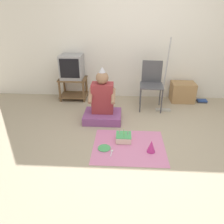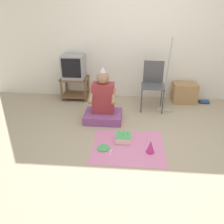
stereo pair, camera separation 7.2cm
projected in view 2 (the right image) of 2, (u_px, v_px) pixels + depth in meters
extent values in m
plane|color=tan|center=(140.00, 147.00, 3.10)|extent=(16.00, 16.00, 0.00)
cube|color=white|center=(141.00, 36.00, 4.30)|extent=(6.40, 0.06, 2.55)
cube|color=brown|center=(75.00, 79.00, 4.54)|extent=(0.56, 0.42, 0.03)
cube|color=brown|center=(76.00, 95.00, 4.70)|extent=(0.56, 0.42, 0.02)
cylinder|color=brown|center=(61.00, 91.00, 4.49)|extent=(0.04, 0.04, 0.46)
cylinder|color=brown|center=(85.00, 92.00, 4.46)|extent=(0.04, 0.04, 0.46)
cylinder|color=brown|center=(66.00, 85.00, 4.82)|extent=(0.04, 0.04, 0.46)
cylinder|color=brown|center=(88.00, 86.00, 4.78)|extent=(0.04, 0.04, 0.46)
cube|color=#99999E|center=(74.00, 66.00, 4.44)|extent=(0.44, 0.40, 0.48)
cube|color=black|center=(71.00, 68.00, 4.25)|extent=(0.38, 0.01, 0.38)
cube|color=#4C4C51|center=(153.00, 86.00, 4.04)|extent=(0.45, 0.44, 0.02)
cube|color=#4C4C51|center=(153.00, 72.00, 4.12)|extent=(0.38, 0.04, 0.42)
cylinder|color=#4C4C51|center=(141.00, 101.00, 4.00)|extent=(0.02, 0.02, 0.47)
cylinder|color=#4C4C51|center=(163.00, 102.00, 3.95)|extent=(0.02, 0.02, 0.47)
cylinder|color=#4C4C51|center=(142.00, 94.00, 4.33)|extent=(0.02, 0.02, 0.47)
cylinder|color=#4C4C51|center=(162.00, 95.00, 4.29)|extent=(0.02, 0.02, 0.47)
cube|color=#A87F51|center=(184.00, 93.00, 4.48)|extent=(0.47, 0.36, 0.40)
cube|color=#B2ADA3|center=(164.00, 110.00, 4.15)|extent=(0.28, 0.09, 0.03)
cylinder|color=#B7B7BC|center=(167.00, 74.00, 3.99)|extent=(0.03, 0.31, 1.32)
cube|color=#333338|center=(204.00, 102.00, 4.50)|extent=(0.18, 0.14, 0.02)
cube|color=#284793|center=(204.00, 101.00, 4.49)|extent=(0.19, 0.13, 0.03)
cube|color=#8C4C8C|center=(103.00, 116.00, 3.80)|extent=(0.64, 0.50, 0.14)
cube|color=#993338|center=(103.00, 98.00, 3.70)|extent=(0.36, 0.23, 0.52)
sphere|color=#9E7556|center=(103.00, 78.00, 3.55)|extent=(0.21, 0.21, 0.21)
cone|color=silver|center=(103.00, 70.00, 3.49)|extent=(0.12, 0.12, 0.09)
cylinder|color=#9E7556|center=(91.00, 95.00, 3.57)|extent=(0.06, 0.27, 0.22)
cylinder|color=#9E7556|center=(114.00, 96.00, 3.55)|extent=(0.06, 0.27, 0.22)
cube|color=pink|center=(128.00, 147.00, 3.09)|extent=(1.01, 0.88, 0.01)
cube|color=#F4E0C6|center=(123.00, 138.00, 3.21)|extent=(0.23, 0.23, 0.09)
cube|color=#4CB266|center=(123.00, 135.00, 3.19)|extent=(0.22, 0.22, 0.01)
cylinder|color=#E58CCC|center=(128.00, 133.00, 3.17)|extent=(0.01, 0.01, 0.07)
sphere|color=#FFCC4C|center=(128.00, 131.00, 3.15)|extent=(0.01, 0.01, 0.01)
cylinder|color=#66C666|center=(123.00, 131.00, 3.23)|extent=(0.01, 0.01, 0.07)
sphere|color=#FFCC4C|center=(123.00, 129.00, 3.21)|extent=(0.01, 0.01, 0.01)
cylinder|color=#E58CCC|center=(119.00, 133.00, 3.18)|extent=(0.01, 0.01, 0.07)
sphere|color=#FFCC4C|center=(119.00, 130.00, 3.17)|extent=(0.01, 0.01, 0.01)
cylinder|color=#66C666|center=(123.00, 135.00, 3.12)|extent=(0.01, 0.01, 0.07)
sphere|color=#FFCC4C|center=(123.00, 133.00, 3.10)|extent=(0.01, 0.01, 0.01)
cone|color=#CC338C|center=(150.00, 147.00, 2.94)|extent=(0.12, 0.12, 0.18)
cylinder|color=#4CB266|center=(103.00, 148.00, 3.05)|extent=(0.18, 0.18, 0.01)
ellipsoid|color=white|center=(111.00, 151.00, 2.99)|extent=(0.04, 0.05, 0.01)
cube|color=white|center=(110.00, 154.00, 2.93)|extent=(0.02, 0.10, 0.01)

